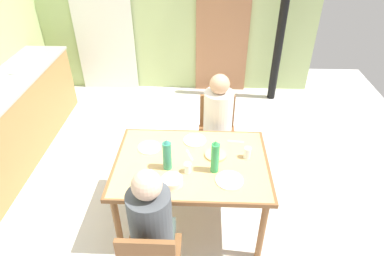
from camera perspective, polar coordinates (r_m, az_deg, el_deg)
The scene contains 22 objects.
ground_plane at distance 3.59m, azimuth -6.55°, elevation -11.91°, with size 6.75×6.75×0.00m, color silver.
wall_back at distance 5.21m, azimuth -3.54°, elevation 20.85°, with size 4.38×0.10×2.74m, color #B2C783.
door_wooden at distance 5.22m, azimuth 5.29°, elevation 16.56°, with size 0.80×0.05×2.00m, color #9E6846.
stove_pipe_column at distance 4.97m, azimuth 15.57°, elevation 19.06°, with size 0.12×0.12×2.74m, color black.
curtain_panel at distance 5.37m, azimuth -15.28°, elevation 17.77°, with size 0.90×0.03×2.30m, color white.
kitchen_counter at distance 4.49m, azimuth -28.31°, elevation 1.49°, with size 0.61×2.39×0.91m.
dining_table at distance 2.93m, azimuth -0.12°, elevation -6.84°, with size 1.34×0.95×0.73m.
chair_far_diner at distance 3.68m, azimuth 4.28°, elevation -0.27°, with size 0.40×0.40×0.87m.
person_near_diner at distance 2.38m, azimuth -7.11°, elevation -15.35°, with size 0.30×0.37×0.77m.
person_far_diner at distance 3.41m, azimuth 4.53°, elevation 2.35°, with size 0.30×0.37×0.77m.
water_bottle_green_near at distance 2.71m, azimuth 4.00°, elevation -5.00°, with size 0.07×0.07×0.31m.
water_bottle_green_far at distance 2.74m, azimuth -4.30°, elevation -4.65°, with size 0.07×0.07×0.29m.
serving_bowl_center at distance 2.67m, azimuth -3.41°, elevation -9.09°, with size 0.17×0.17×0.06m, color white.
dinner_plate_near_left at distance 2.72m, azimuth 6.46°, elevation -8.92°, with size 0.23×0.23×0.01m, color white.
dinner_plate_near_right at distance 3.05m, azimuth -7.38°, elevation -3.34°, with size 0.20×0.20×0.01m, color white.
dinner_plate_far_center at distance 3.12m, azimuth 0.48°, elevation -2.12°, with size 0.21×0.21×0.01m, color white.
drinking_glass_by_near_diner at distance 2.75m, azimuth -0.75°, elevation -6.88°, with size 0.06×0.06×0.09m, color silver.
drinking_glass_by_far_diner at distance 2.93m, azimuth 9.51°, elevation -4.23°, with size 0.06×0.06×0.10m, color silver.
bread_plate_sliced at distance 2.95m, azimuth 4.07°, elevation -4.62°, with size 0.19×0.19×0.02m, color #DBB77A.
cutlery_knife_near at distance 2.95m, azimuth -0.43°, elevation -4.65°, with size 0.15×0.02×0.00m, color silver.
cutlery_fork_near at distance 2.78m, azimuth -7.94°, elevation -7.87°, with size 0.15×0.02×0.00m, color silver.
cutlery_knife_far at distance 3.13m, azimuth 7.54°, elevation -2.32°, with size 0.15×0.02×0.00m, color silver.
Camera 1 is at (0.50, -2.45, 2.59)m, focal length 30.98 mm.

